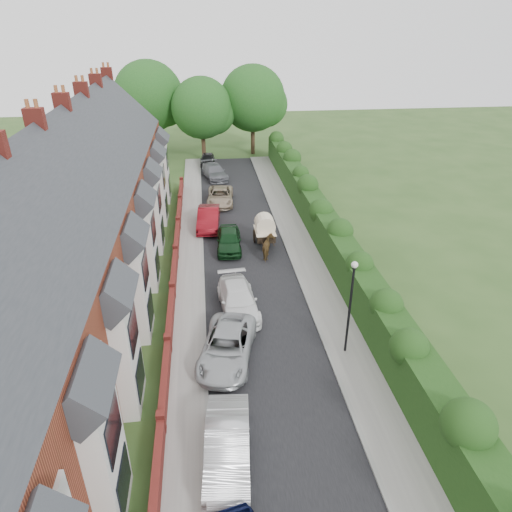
{
  "coord_description": "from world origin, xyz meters",
  "views": [
    {
      "loc": [
        -3.12,
        -13.35,
        14.87
      ],
      "look_at": [
        -0.29,
        10.68,
        2.2
      ],
      "focal_mm": 32.0,
      "sensor_mm": 36.0,
      "label": 1
    }
  ],
  "objects_px": {
    "horse": "(268,247)",
    "car_silver_a": "(227,446)",
    "car_grey": "(215,172)",
    "car_black": "(207,159)",
    "horse_cart": "(265,228)",
    "car_silver_b": "(227,347)",
    "car_green": "(229,240)",
    "car_white": "(238,300)",
    "car_beige": "(220,196)",
    "lamppost": "(351,297)",
    "car_red": "(208,218)"
  },
  "relations": [
    {
      "from": "horse",
      "to": "car_silver_a",
      "type": "bearing_deg",
      "value": 86.6
    },
    {
      "from": "car_grey",
      "to": "car_black",
      "type": "xyz_separation_m",
      "value": [
        -0.62,
        4.93,
        -0.06
      ]
    },
    {
      "from": "horse",
      "to": "horse_cart",
      "type": "distance_m",
      "value": 2.04
    },
    {
      "from": "car_grey",
      "to": "horse",
      "type": "xyz_separation_m",
      "value": [
        3.07,
        -18.16,
        0.05
      ]
    },
    {
      "from": "horse",
      "to": "horse_cart",
      "type": "relative_size",
      "value": 0.55
    },
    {
      "from": "car_silver_b",
      "to": "car_green",
      "type": "distance_m",
      "value": 12.0
    },
    {
      "from": "car_white",
      "to": "car_black",
      "type": "distance_m",
      "value": 29.37
    },
    {
      "from": "car_beige",
      "to": "horse",
      "type": "bearing_deg",
      "value": -71.16
    },
    {
      "from": "lamppost",
      "to": "car_beige",
      "type": "xyz_separation_m",
      "value": [
        -5.19,
        21.4,
        -2.62
      ]
    },
    {
      "from": "lamppost",
      "to": "horse",
      "type": "relative_size",
      "value": 2.86
    },
    {
      "from": "car_silver_b",
      "to": "horse",
      "type": "distance_m",
      "value": 10.92
    },
    {
      "from": "horse_cart",
      "to": "car_green",
      "type": "bearing_deg",
      "value": -173.07
    },
    {
      "from": "car_silver_a",
      "to": "horse_cart",
      "type": "distance_m",
      "value": 18.54
    },
    {
      "from": "car_white",
      "to": "car_red",
      "type": "relative_size",
      "value": 1.05
    },
    {
      "from": "lamppost",
      "to": "horse_cart",
      "type": "bearing_deg",
      "value": 100.72
    },
    {
      "from": "car_silver_b",
      "to": "car_red",
      "type": "bearing_deg",
      "value": 105.02
    },
    {
      "from": "car_white",
      "to": "horse",
      "type": "relative_size",
      "value": 2.73
    },
    {
      "from": "car_red",
      "to": "car_white",
      "type": "bearing_deg",
      "value": -79.03
    },
    {
      "from": "car_silver_a",
      "to": "car_black",
      "type": "distance_m",
      "value": 39.27
    },
    {
      "from": "car_silver_a",
      "to": "car_black",
      "type": "xyz_separation_m",
      "value": [
        0.15,
        39.27,
        -0.12
      ]
    },
    {
      "from": "car_silver_a",
      "to": "car_silver_b",
      "type": "xyz_separation_m",
      "value": [
        0.34,
        5.83,
        -0.06
      ]
    },
    {
      "from": "car_silver_a",
      "to": "car_green",
      "type": "bearing_deg",
      "value": 90.67
    },
    {
      "from": "horse_cart",
      "to": "car_grey",
      "type": "bearing_deg",
      "value": 100.71
    },
    {
      "from": "car_black",
      "to": "car_silver_b",
      "type": "bearing_deg",
      "value": -86.08
    },
    {
      "from": "lamppost",
      "to": "car_red",
      "type": "xyz_separation_m",
      "value": [
        -6.37,
        16.22,
        -2.52
      ]
    },
    {
      "from": "car_white",
      "to": "car_green",
      "type": "height_order",
      "value": "car_green"
    },
    {
      "from": "car_green",
      "to": "car_black",
      "type": "height_order",
      "value": "car_green"
    },
    {
      "from": "car_green",
      "to": "horse",
      "type": "height_order",
      "value": "horse"
    },
    {
      "from": "car_red",
      "to": "horse_cart",
      "type": "relative_size",
      "value": 1.43
    },
    {
      "from": "car_silver_a",
      "to": "car_white",
      "type": "bearing_deg",
      "value": 87.6
    },
    {
      "from": "car_green",
      "to": "car_red",
      "type": "relative_size",
      "value": 0.91
    },
    {
      "from": "car_green",
      "to": "car_red",
      "type": "height_order",
      "value": "car_red"
    },
    {
      "from": "car_beige",
      "to": "horse_cart",
      "type": "xyz_separation_m",
      "value": [
        2.82,
        -8.88,
        0.68
      ]
    },
    {
      "from": "lamppost",
      "to": "horse",
      "type": "bearing_deg",
      "value": 102.64
    },
    {
      "from": "car_silver_b",
      "to": "car_green",
      "type": "xyz_separation_m",
      "value": [
        0.87,
        11.97,
        0.01
      ]
    },
    {
      "from": "car_silver_a",
      "to": "car_green",
      "type": "height_order",
      "value": "car_silver_a"
    },
    {
      "from": "car_silver_a",
      "to": "horse",
      "type": "distance_m",
      "value": 16.63
    },
    {
      "from": "horse_cart",
      "to": "car_silver_a",
      "type": "bearing_deg",
      "value": -101.96
    },
    {
      "from": "car_green",
      "to": "car_grey",
      "type": "distance_m",
      "value": 16.53
    },
    {
      "from": "car_beige",
      "to": "horse_cart",
      "type": "height_order",
      "value": "horse_cart"
    },
    {
      "from": "car_silver_b",
      "to": "horse",
      "type": "relative_size",
      "value": 2.86
    },
    {
      "from": "car_beige",
      "to": "car_green",
      "type": "bearing_deg",
      "value": -84.57
    },
    {
      "from": "car_silver_b",
      "to": "car_black",
      "type": "xyz_separation_m",
      "value": [
        -0.19,
        33.43,
        -0.06
      ]
    },
    {
      "from": "car_silver_a",
      "to": "car_beige",
      "type": "xyz_separation_m",
      "value": [
        1.02,
        27.01,
        -0.1
      ]
    },
    {
      "from": "car_grey",
      "to": "car_black",
      "type": "height_order",
      "value": "car_grey"
    },
    {
      "from": "car_silver_b",
      "to": "horse_cart",
      "type": "distance_m",
      "value": 12.8
    },
    {
      "from": "car_white",
      "to": "horse",
      "type": "xyz_separation_m",
      "value": [
        2.63,
        6.26,
        0.05
      ]
    },
    {
      "from": "car_black",
      "to": "horse",
      "type": "height_order",
      "value": "horse"
    },
    {
      "from": "car_green",
      "to": "horse_cart",
      "type": "bearing_deg",
      "value": 9.86
    },
    {
      "from": "lamppost",
      "to": "car_red",
      "type": "distance_m",
      "value": 17.6
    }
  ]
}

